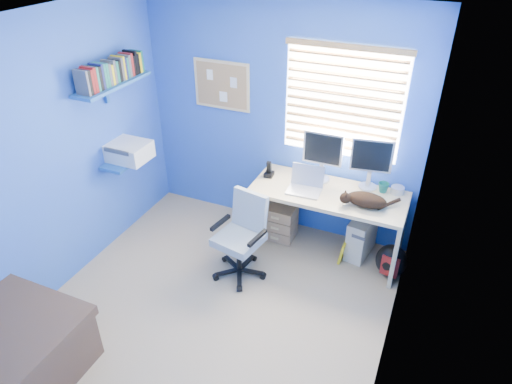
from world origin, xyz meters
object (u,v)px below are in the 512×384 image
at_px(cat, 367,200).
at_px(laptop, 305,182).
at_px(desk, 326,222).
at_px(office_chair, 241,246).
at_px(tower_pc, 362,236).

bearing_deg(cat, laptop, 159.81).
bearing_deg(desk, cat, -15.61).
bearing_deg(cat, office_chair, -171.42).
bearing_deg(office_chair, laptop, 52.25).
xyz_separation_m(laptop, cat, (0.62, -0.02, -0.04)).
bearing_deg(tower_pc, office_chair, -133.89).
height_order(laptop, office_chair, laptop).
bearing_deg(office_chair, desk, 44.67).
xyz_separation_m(desk, cat, (0.39, -0.11, 0.44)).
distance_m(desk, office_chair, 0.93).
xyz_separation_m(desk, laptop, (-0.23, -0.09, 0.48)).
xyz_separation_m(cat, office_chair, (-1.05, -0.54, -0.49)).
bearing_deg(laptop, office_chair, -130.88).
relative_size(desk, cat, 4.05).
bearing_deg(office_chair, cat, 27.28).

